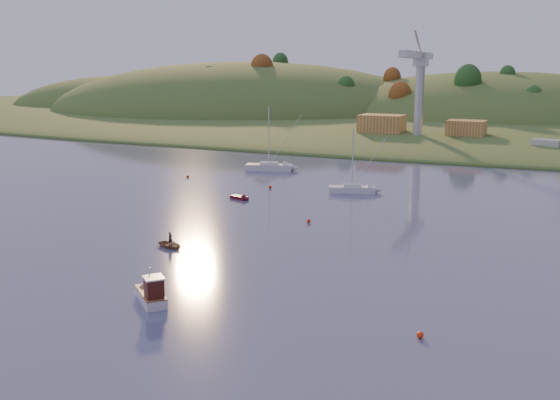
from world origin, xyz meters
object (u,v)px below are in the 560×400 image
at_px(canoe, 171,245).
at_px(red_tender, 242,198).
at_px(fishing_boat, 150,292).
at_px(sailboat_near, 269,166).
at_px(sailboat_far, 352,188).

distance_m(canoe, red_tender, 25.61).
bearing_deg(fishing_boat, canoe, -20.85).
relative_size(sailboat_near, sailboat_far, 1.22).
xyz_separation_m(fishing_boat, sailboat_near, (-20.70, 64.62, 0.02)).
xyz_separation_m(sailboat_near, sailboat_far, (20.99, -14.07, -0.10)).
bearing_deg(canoe, sailboat_far, 3.62).
relative_size(fishing_boat, sailboat_far, 0.52).
height_order(canoe, red_tender, red_tender).
distance_m(fishing_boat, canoe, 15.52).
bearing_deg(canoe, fishing_boat, -135.94).
xyz_separation_m(fishing_boat, red_tender, (-12.41, 38.75, -0.50)).
distance_m(sailboat_far, red_tender, 17.35).
height_order(fishing_boat, sailboat_near, sailboat_near).
distance_m(sailboat_near, sailboat_far, 25.27).
xyz_separation_m(sailboat_far, canoe, (-7.73, -36.93, -0.33)).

